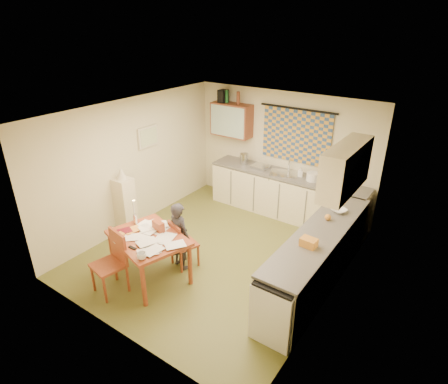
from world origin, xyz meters
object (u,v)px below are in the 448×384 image
Objects in this scene: chair_far at (184,252)px; stove at (279,307)px; shelf_stand at (125,207)px; person at (180,236)px; counter_right at (318,258)px; counter_back at (285,195)px; dining_table at (150,257)px.

stove is at bearing -172.76° from chair_far.
person is at bearing -8.09° from shelf_stand.
chair_far is (-1.98, -0.82, -0.19)m from counter_right.
stove is 3.59m from shelf_stand.
person is at bearing -102.84° from counter_back.
counter_back is 2.24m from counter_right.
dining_table is (-2.21, -1.37, -0.07)m from counter_right.
counter_back is 2.36× the size of dining_table.
counter_back is 2.89× the size of shelf_stand.
shelf_stand is (-1.56, 0.16, 0.31)m from chair_far.
counter_right is 2.50× the size of person.
person reaches higher than dining_table.
stove is at bearing -64.89° from counter_back.
counter_back is 3.32m from stove.
person is at bearing 168.95° from stove.
counter_back is 3.21m from dining_table.
chair_far is 0.34m from person.
shelf_stand reaches higher than stove.
dining_table is 1.19× the size of person.
dining_table is at bearing 87.86° from chair_far.
dining_table is at bearing -28.06° from shelf_stand.
counter_right reaches higher than stove.
shelf_stand is (-2.13, -2.40, 0.12)m from counter_back.
stove reaches higher than chair_far.
stove is 2.05m from person.
counter_right is at bearing -137.41° from chair_far.
counter_back is 3.21m from shelf_stand.
dining_table is at bearing 78.55° from person.
shelf_stand is (-1.33, 0.71, 0.19)m from dining_table.
counter_back is at bearing 115.11° from stove.
person is (-0.02, -0.06, 0.33)m from chair_far.
person reaches higher than stove.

